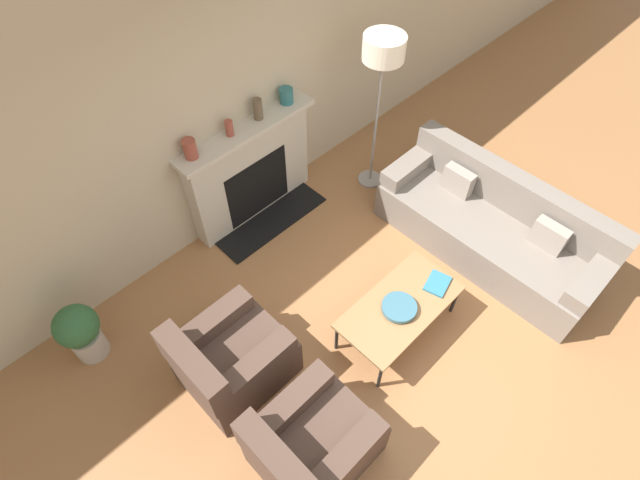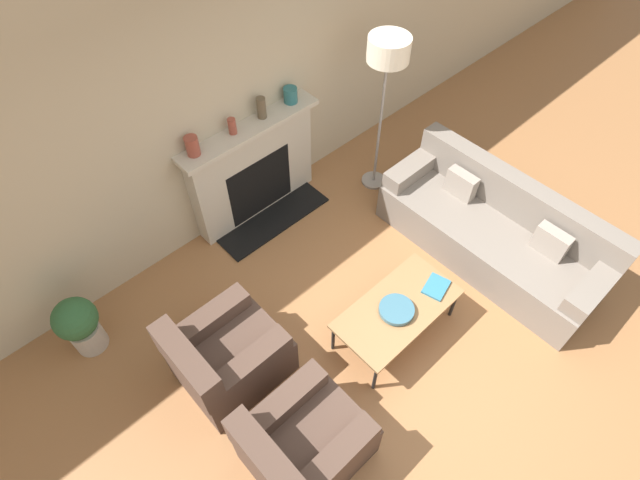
{
  "view_description": "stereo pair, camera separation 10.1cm",
  "coord_description": "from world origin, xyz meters",
  "px_view_note": "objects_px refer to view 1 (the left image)",
  "views": [
    {
      "loc": [
        -2.08,
        -0.75,
        4.2
      ],
      "look_at": [
        0.04,
        1.39,
        0.45
      ],
      "focal_mm": 28.0,
      "sensor_mm": 36.0,
      "label": 1
    },
    {
      "loc": [
        -2.01,
        -0.82,
        4.2
      ],
      "look_at": [
        0.04,
        1.39,
        0.45
      ],
      "focal_mm": 28.0,
      "sensor_mm": 36.0,
      "label": 2
    }
  ],
  "objects_px": {
    "fireplace": "(251,173)",
    "armchair_near": "(311,446)",
    "coffee_table": "(400,307)",
    "mantel_vase_right": "(286,96)",
    "potted_plant": "(80,331)",
    "mantel_vase_center_left": "(229,128)",
    "armchair_far": "(231,361)",
    "book": "(437,284)",
    "mantel_vase_left": "(190,149)",
    "mantel_vase_center_right": "(258,109)",
    "couch": "(491,228)",
    "bowl": "(399,307)",
    "floor_lamp": "(383,60)"
  },
  "relations": [
    {
      "from": "fireplace",
      "to": "couch",
      "type": "bearing_deg",
      "value": -57.48
    },
    {
      "from": "mantel_vase_left",
      "to": "book",
      "type": "bearing_deg",
      "value": -66.69
    },
    {
      "from": "mantel_vase_center_right",
      "to": "armchair_near",
      "type": "bearing_deg",
      "value": -124.15
    },
    {
      "from": "mantel_vase_right",
      "to": "potted_plant",
      "type": "bearing_deg",
      "value": -173.44
    },
    {
      "from": "book",
      "to": "mantel_vase_left",
      "type": "height_order",
      "value": "mantel_vase_left"
    },
    {
      "from": "mantel_vase_left",
      "to": "potted_plant",
      "type": "height_order",
      "value": "mantel_vase_left"
    },
    {
      "from": "mantel_vase_right",
      "to": "mantel_vase_left",
      "type": "bearing_deg",
      "value": 180.0
    },
    {
      "from": "armchair_far",
      "to": "mantel_vase_left",
      "type": "bearing_deg",
      "value": -30.17
    },
    {
      "from": "bowl",
      "to": "mantel_vase_left",
      "type": "xyz_separation_m",
      "value": [
        -0.5,
        2.13,
        0.79
      ]
    },
    {
      "from": "armchair_near",
      "to": "mantel_vase_right",
      "type": "xyz_separation_m",
      "value": [
        1.99,
        2.39,
        0.91
      ]
    },
    {
      "from": "coffee_table",
      "to": "mantel_vase_right",
      "type": "relative_size",
      "value": 7.33
    },
    {
      "from": "mantel_vase_center_right",
      "to": "floor_lamp",
      "type": "bearing_deg",
      "value": -29.84
    },
    {
      "from": "fireplace",
      "to": "bowl",
      "type": "distance_m",
      "value": 2.12
    },
    {
      "from": "couch",
      "to": "mantel_vase_center_right",
      "type": "relative_size",
      "value": 10.54
    },
    {
      "from": "mantel_vase_right",
      "to": "potted_plant",
      "type": "xyz_separation_m",
      "value": [
        -2.75,
        -0.32,
        -0.86
      ]
    },
    {
      "from": "floor_lamp",
      "to": "potted_plant",
      "type": "height_order",
      "value": "floor_lamp"
    },
    {
      "from": "fireplace",
      "to": "coffee_table",
      "type": "height_order",
      "value": "fireplace"
    },
    {
      "from": "fireplace",
      "to": "mantel_vase_right",
      "type": "height_order",
      "value": "mantel_vase_right"
    },
    {
      "from": "coffee_table",
      "to": "mantel_vase_right",
      "type": "xyz_separation_m",
      "value": [
        0.62,
        2.11,
        0.84
      ]
    },
    {
      "from": "fireplace",
      "to": "book",
      "type": "relative_size",
      "value": 5.48
    },
    {
      "from": "bowl",
      "to": "book",
      "type": "height_order",
      "value": "bowl"
    },
    {
      "from": "fireplace",
      "to": "couch",
      "type": "distance_m",
      "value": 2.54
    },
    {
      "from": "book",
      "to": "armchair_near",
      "type": "bearing_deg",
      "value": 170.99
    },
    {
      "from": "potted_plant",
      "to": "mantel_vase_center_right",
      "type": "bearing_deg",
      "value": 7.56
    },
    {
      "from": "mantel_vase_right",
      "to": "coffee_table",
      "type": "bearing_deg",
      "value": -106.43
    },
    {
      "from": "armchair_far",
      "to": "mantel_vase_center_left",
      "type": "distance_m",
      "value": 2.11
    },
    {
      "from": "mantel_vase_right",
      "to": "fireplace",
      "type": "bearing_deg",
      "value": -178.53
    },
    {
      "from": "book",
      "to": "mantel_vase_right",
      "type": "relative_size",
      "value": 1.83
    },
    {
      "from": "mantel_vase_center_left",
      "to": "mantel_vase_right",
      "type": "bearing_deg",
      "value": 0.0
    },
    {
      "from": "coffee_table",
      "to": "potted_plant",
      "type": "distance_m",
      "value": 2.79
    },
    {
      "from": "armchair_far",
      "to": "floor_lamp",
      "type": "bearing_deg",
      "value": -73.23
    },
    {
      "from": "mantel_vase_center_left",
      "to": "potted_plant",
      "type": "distance_m",
      "value": 2.23
    },
    {
      "from": "book",
      "to": "mantel_vase_right",
      "type": "height_order",
      "value": "mantel_vase_right"
    },
    {
      "from": "coffee_table",
      "to": "potted_plant",
      "type": "relative_size",
      "value": 1.78
    },
    {
      "from": "book",
      "to": "mantel_vase_center_right",
      "type": "height_order",
      "value": "mantel_vase_center_right"
    },
    {
      "from": "floor_lamp",
      "to": "mantel_vase_left",
      "type": "distance_m",
      "value": 1.99
    },
    {
      "from": "fireplace",
      "to": "armchair_near",
      "type": "bearing_deg",
      "value": -121.09
    },
    {
      "from": "armchair_near",
      "to": "mantel_vase_center_left",
      "type": "distance_m",
      "value": 2.86
    },
    {
      "from": "couch",
      "to": "bowl",
      "type": "xyz_separation_m",
      "value": [
        -1.46,
        0.02,
        0.13
      ]
    },
    {
      "from": "armchair_far",
      "to": "mantel_vase_right",
      "type": "xyz_separation_m",
      "value": [
        1.99,
        1.43,
        0.91
      ]
    },
    {
      "from": "book",
      "to": "potted_plant",
      "type": "distance_m",
      "value": 3.17
    },
    {
      "from": "couch",
      "to": "book",
      "type": "relative_size",
      "value": 7.96
    },
    {
      "from": "couch",
      "to": "coffee_table",
      "type": "relative_size",
      "value": 1.99
    },
    {
      "from": "couch",
      "to": "potted_plant",
      "type": "xyz_separation_m",
      "value": [
        -3.55,
        1.83,
        0.05
      ]
    },
    {
      "from": "armchair_near",
      "to": "armchair_far",
      "type": "height_order",
      "value": "same"
    },
    {
      "from": "floor_lamp",
      "to": "mantel_vase_center_left",
      "type": "relative_size",
      "value": 11.48
    },
    {
      "from": "armchair_near",
      "to": "potted_plant",
      "type": "relative_size",
      "value": 1.35
    },
    {
      "from": "bowl",
      "to": "armchair_far",
      "type": "bearing_deg",
      "value": 152.2
    },
    {
      "from": "mantel_vase_center_left",
      "to": "mantel_vase_center_right",
      "type": "relative_size",
      "value": 0.73
    },
    {
      "from": "bowl",
      "to": "mantel_vase_center_left",
      "type": "distance_m",
      "value": 2.27
    }
  ]
}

